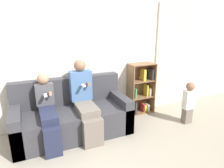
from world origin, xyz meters
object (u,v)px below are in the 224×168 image
object	(u,v)px
adult_seated	(85,98)
bookshelf	(141,90)
couch	(73,117)
child_seated	(48,111)
toddler_standing	(189,102)

from	to	relation	value
adult_seated	bookshelf	xyz separation A→B (m)	(1.39, 0.42, -0.16)
couch	adult_seated	distance (m)	0.43
child_seated	adult_seated	bearing A→B (deg)	4.06
child_seated	bookshelf	distance (m)	2.07
child_seated	bookshelf	xyz separation A→B (m)	(2.01, 0.46, -0.07)
couch	adult_seated	size ratio (longest dim) A/B	1.51
adult_seated	child_seated	xyz separation A→B (m)	(-0.63, -0.04, -0.09)
child_seated	toddler_standing	world-z (taller)	child_seated
toddler_standing	bookshelf	size ratio (longest dim) A/B	0.76
adult_seated	child_seated	distance (m)	0.63
adult_seated	bookshelf	size ratio (longest dim) A/B	1.19
couch	toddler_standing	xyz separation A→B (m)	(2.17, -0.52, 0.12)
adult_seated	child_seated	size ratio (longest dim) A/B	1.16
couch	bookshelf	distance (m)	1.63
child_seated	bookshelf	world-z (taller)	child_seated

